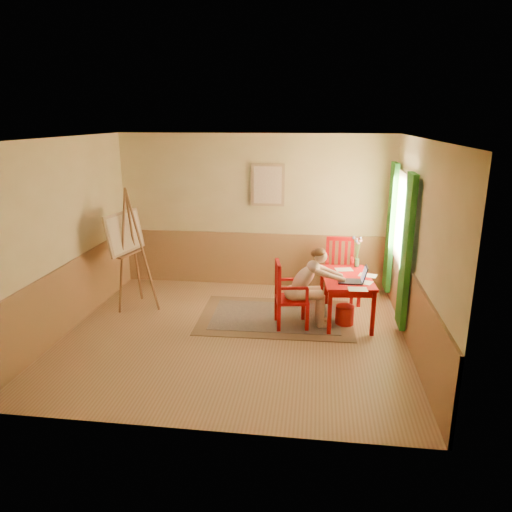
# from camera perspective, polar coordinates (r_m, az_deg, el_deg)

# --- Properties ---
(room) EXTENTS (5.04, 4.54, 2.84)m
(room) POSITION_cam_1_polar(r_m,az_deg,el_deg) (6.63, -2.75, 1.67)
(room) COLOR tan
(room) RESTS_ON ground
(wainscot) EXTENTS (5.00, 4.50, 1.00)m
(wainscot) POSITION_cam_1_polar(r_m,az_deg,el_deg) (7.65, -1.62, -3.38)
(wainscot) COLOR #A1754D
(wainscot) RESTS_ON room
(window) EXTENTS (0.12, 2.01, 2.20)m
(window) POSITION_cam_1_polar(r_m,az_deg,el_deg) (7.72, 16.73, 2.66)
(window) COLOR white
(window) RESTS_ON room
(wall_portrait) EXTENTS (0.60, 0.05, 0.76)m
(wall_portrait) POSITION_cam_1_polar(r_m,az_deg,el_deg) (8.65, 1.42, 8.47)
(wall_portrait) COLOR tan
(wall_portrait) RESTS_ON room
(rug) EXTENTS (2.44, 1.66, 0.02)m
(rug) POSITION_cam_1_polar(r_m,az_deg,el_deg) (7.68, 2.34, -7.25)
(rug) COLOR #8C7251
(rug) RESTS_ON room
(table) EXTENTS (0.84, 1.27, 0.72)m
(table) POSITION_cam_1_polar(r_m,az_deg,el_deg) (7.49, 10.74, -3.05)
(table) COLOR #B90908
(table) RESTS_ON room
(chair_left) EXTENTS (0.54, 0.53, 1.02)m
(chair_left) POSITION_cam_1_polar(r_m,az_deg,el_deg) (7.19, 3.86, -4.63)
(chair_left) COLOR #B90908
(chair_left) RESTS_ON room
(chair_back) EXTENTS (0.48, 0.50, 1.08)m
(chair_back) POSITION_cam_1_polar(r_m,az_deg,el_deg) (8.36, 9.91, -1.61)
(chair_back) COLOR #B90908
(chair_back) RESTS_ON room
(figure) EXTENTS (0.94, 0.48, 1.23)m
(figure) POSITION_cam_1_polar(r_m,az_deg,el_deg) (7.17, 6.30, -3.32)
(figure) COLOR beige
(figure) RESTS_ON room
(laptop) EXTENTS (0.43, 0.26, 0.26)m
(laptop) POSITION_cam_1_polar(r_m,az_deg,el_deg) (7.20, 11.67, -2.70)
(laptop) COLOR #1E2338
(laptop) RESTS_ON table
(papers) EXTENTS (0.66, 1.12, 0.00)m
(papers) POSITION_cam_1_polar(r_m,az_deg,el_deg) (7.38, 12.06, -2.66)
(papers) COLOR white
(papers) RESTS_ON table
(vase) EXTENTS (0.17, 0.25, 0.50)m
(vase) POSITION_cam_1_polar(r_m,az_deg,el_deg) (7.92, 11.96, 0.36)
(vase) COLOR #3F724C
(vase) RESTS_ON table
(wastebasket) EXTENTS (0.35, 0.35, 0.30)m
(wastebasket) POSITION_cam_1_polar(r_m,az_deg,el_deg) (7.50, 10.52, -6.94)
(wastebasket) COLOR #B31C18
(wastebasket) RESTS_ON room
(easel) EXTENTS (0.75, 0.90, 2.01)m
(easel) POSITION_cam_1_polar(r_m,az_deg,el_deg) (8.05, -15.16, 2.16)
(easel) COLOR brown
(easel) RESTS_ON room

